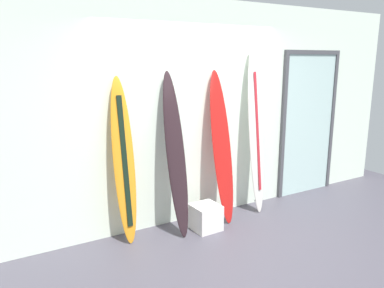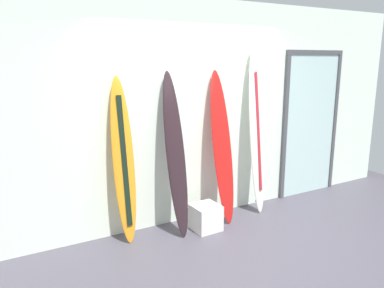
{
  "view_description": "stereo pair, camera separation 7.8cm",
  "coord_description": "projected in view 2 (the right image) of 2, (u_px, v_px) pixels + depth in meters",
  "views": [
    {
      "loc": [
        -2.4,
        -2.87,
        2.07
      ],
      "look_at": [
        -0.16,
        0.95,
        1.07
      ],
      "focal_mm": 35.27,
      "sensor_mm": 36.0,
      "label": 1
    },
    {
      "loc": [
        -2.33,
        -2.91,
        2.07
      ],
      "look_at": [
        -0.16,
        0.95,
        1.07
      ],
      "focal_mm": 35.27,
      "sensor_mm": 36.0,
      "label": 2
    }
  ],
  "objects": [
    {
      "name": "ground",
      "position": [
        248.0,
        258.0,
        4.05
      ],
      "size": [
        8.0,
        8.0,
        0.04
      ],
      "primitive_type": "cube",
      "color": "#494550"
    },
    {
      "name": "wall_back",
      "position": [
        189.0,
        113.0,
        4.84
      ],
      "size": [
        7.2,
        0.2,
        2.8
      ],
      "primitive_type": "cube",
      "color": "silver",
      "rests_on": "ground"
    },
    {
      "name": "surfboard_sunset",
      "position": [
        124.0,
        161.0,
        4.23
      ],
      "size": [
        0.27,
        0.3,
        1.9
      ],
      "color": "orange",
      "rests_on": "ground"
    },
    {
      "name": "surfboard_charcoal",
      "position": [
        176.0,
        155.0,
        4.43
      ],
      "size": [
        0.24,
        0.47,
        1.95
      ],
      "color": "black",
      "rests_on": "ground"
    },
    {
      "name": "surfboard_crimson",
      "position": [
        222.0,
        149.0,
        4.79
      ],
      "size": [
        0.3,
        0.43,
        1.95
      ],
      "color": "red",
      "rests_on": "ground"
    },
    {
      "name": "surfboard_ivory",
      "position": [
        257.0,
        133.0,
        5.07
      ],
      "size": [
        0.24,
        0.34,
        2.23
      ],
      "color": "silver",
      "rests_on": "ground"
    },
    {
      "name": "display_block_left",
      "position": [
        205.0,
        217.0,
        4.67
      ],
      "size": [
        0.34,
        0.34,
        0.32
      ],
      "color": "silver",
      "rests_on": "ground"
    },
    {
      "name": "glass_door",
      "position": [
        310.0,
        122.0,
        5.78
      ],
      "size": [
        1.11,
        0.06,
        2.2
      ],
      "color": "silver",
      "rests_on": "ground"
    }
  ]
}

